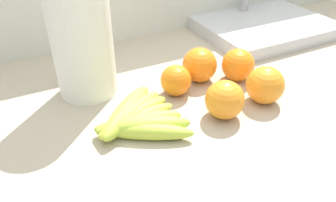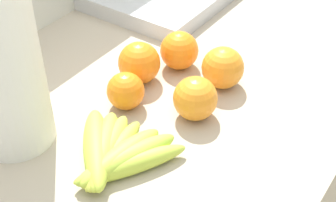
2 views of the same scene
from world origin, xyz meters
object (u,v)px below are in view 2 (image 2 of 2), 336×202
object	(u,v)px
paper_towel_roll	(0,65)
orange_back_left	(223,68)
orange_front	(195,98)
banana_bunch	(113,154)
orange_back_right	(139,63)
orange_right	(179,50)
orange_far_right	(126,91)

from	to	relation	value
paper_towel_roll	orange_back_left	bearing A→B (deg)	-33.09
orange_back_left	orange_front	distance (m)	0.11
banana_bunch	orange_back_right	distance (m)	0.23
orange_right	orange_far_right	world-z (taller)	orange_right
paper_towel_roll	orange_right	bearing A→B (deg)	-18.26
banana_bunch	orange_right	size ratio (longest dim) A/B	2.67
orange_back_left	orange_right	distance (m)	0.10
banana_bunch	orange_far_right	xyz separation A→B (m)	(0.12, 0.07, 0.02)
orange_right	paper_towel_roll	xyz separation A→B (m)	(-0.33, 0.11, 0.11)
banana_bunch	orange_right	world-z (taller)	orange_right
orange_front	orange_far_right	xyz separation A→B (m)	(-0.05, 0.12, -0.01)
orange_back_left	orange_far_right	world-z (taller)	orange_back_left
orange_right	paper_towel_roll	world-z (taller)	paper_towel_roll
orange_back_left	orange_far_right	size ratio (longest dim) A/B	1.18
orange_back_left	banana_bunch	bearing A→B (deg)	172.22
orange_back_right	banana_bunch	bearing A→B (deg)	-153.41
orange_far_right	orange_back_right	bearing A→B (deg)	19.97
orange_back_right	orange_right	world-z (taller)	orange_back_right
orange_back_right	orange_back_left	bearing A→B (deg)	-61.10
orange_back_left	orange_far_right	xyz separation A→B (m)	(-0.15, 0.11, -0.01)
orange_back_left	paper_towel_roll	xyz separation A→B (m)	(-0.32, 0.21, 0.11)
orange_right	orange_far_right	size ratio (longest dim) A/B	1.12
banana_bunch	orange_back_right	world-z (taller)	orange_back_right
orange_front	banana_bunch	bearing A→B (deg)	165.48
orange_back_left	orange_back_right	distance (m)	0.16
orange_front	paper_towel_roll	size ratio (longest dim) A/B	0.24
orange_right	paper_towel_roll	bearing A→B (deg)	161.74
orange_front	orange_far_right	size ratio (longest dim) A/B	1.15
banana_bunch	orange_back_left	bearing A→B (deg)	-7.78
banana_bunch	paper_towel_roll	distance (m)	0.22
orange_far_right	paper_towel_roll	world-z (taller)	paper_towel_roll
banana_bunch	orange_right	distance (m)	0.29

